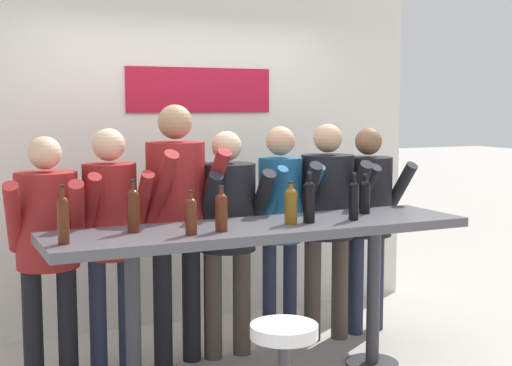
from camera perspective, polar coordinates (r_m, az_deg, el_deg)
name	(u,v)px	position (r m, az deg, el deg)	size (l,w,h in m)	color
back_wall	(179,152)	(5.83, -6.15, 2.50)	(4.29, 0.12, 2.79)	silver
tasting_table	(263,246)	(4.45, 0.55, -5.10)	(2.69, 0.67, 1.04)	#4C4C51
person_far_left	(47,234)	(4.65, -16.35, -3.97)	(0.52, 0.60, 1.59)	black
person_left	(111,224)	(4.74, -11.54, -3.20)	(0.42, 0.52, 1.63)	#23283D
person_center_left	(177,206)	(4.83, -6.36, -1.85)	(0.53, 0.62, 1.78)	black
person_center	(228,220)	(4.96, -2.29, -3.00)	(0.48, 0.55, 1.60)	#473D33
person_center_right	(281,210)	(5.21, 1.99, -2.17)	(0.40, 0.51, 1.62)	#23283D
person_right	(327,209)	(5.35, 5.74, -2.07)	(0.54, 0.62, 1.64)	#473D33
person_far_right	(368,208)	(5.58, 8.96, -1.97)	(0.48, 0.56, 1.60)	#23283D
wine_bottle_0	(309,200)	(4.49, 4.27, -1.33)	(0.08, 0.08, 0.32)	black
wine_bottle_1	(291,204)	(4.43, 2.81, -1.70)	(0.08, 0.08, 0.27)	brown
wine_bottle_2	(63,218)	(3.93, -15.17, -2.70)	(0.06, 0.06, 0.32)	#4C1E0F
wine_bottle_3	(365,195)	(4.91, 8.69, -0.96)	(0.07, 0.07, 0.27)	black
wine_bottle_4	(191,214)	(4.08, -5.21, -2.51)	(0.07, 0.07, 0.26)	#4C1E0F
wine_bottle_5	(221,210)	(4.18, -2.79, -2.19)	(0.07, 0.07, 0.27)	#4C1E0F
wine_bottle_6	(354,199)	(4.62, 7.83, -1.25)	(0.06, 0.06, 0.31)	black
wine_bottle_7	(133,208)	(4.20, -9.79, -2.00)	(0.07, 0.07, 0.31)	#4C1E0F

